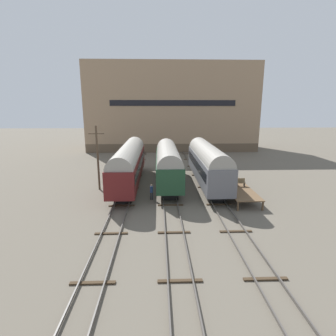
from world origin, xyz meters
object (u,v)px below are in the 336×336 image
bench (239,182)px  utility_pole (98,157)px  train_car_green (168,162)px  train_car_maroon (129,162)px  person_worker (152,191)px  train_car_grey (208,162)px

bench → utility_pole: 16.74m
train_car_green → utility_pole: size_ratio=1.95×
utility_pole → bench: bearing=-8.8°
bench → utility_pole: (-16.35, 2.54, 2.53)m
train_car_green → bench: size_ratio=10.77×
bench → utility_pole: size_ratio=0.18×
train_car_maroon → person_worker: size_ratio=10.65×
train_car_maroon → person_worker: 6.93m
train_car_grey → train_car_maroon: (-9.97, 0.76, -0.04)m
train_car_green → utility_pole: utility_pole is taller
person_worker → utility_pole: 8.09m
train_car_grey → utility_pole: size_ratio=2.09×
train_car_grey → bench: bearing=-52.6°
train_car_maroon → utility_pole: bearing=-149.1°
train_car_grey → train_car_green: size_ratio=1.07×
train_car_green → train_car_grey: bearing=-7.3°
train_car_maroon → bench: bearing=-19.6°
train_car_maroon → bench: (12.91, -4.61, -1.48)m
train_car_maroon → train_car_green: bearing=-1.3°
train_car_maroon → bench: size_ratio=13.01×
train_car_maroon → train_car_green: 4.99m
train_car_maroon → person_worker: train_car_maroon is taller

